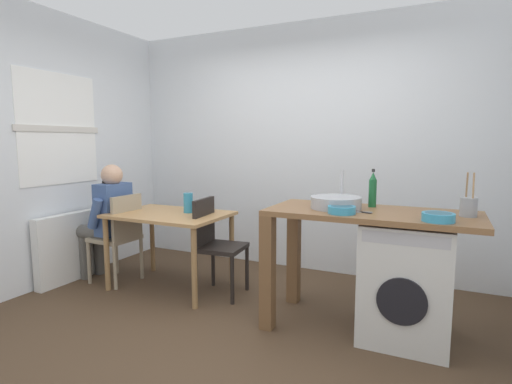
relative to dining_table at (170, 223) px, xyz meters
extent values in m
plane|color=#4C3826|center=(0.97, -0.57, -0.64)|extent=(5.46, 5.46, 0.00)
cube|color=silver|center=(0.97, 1.18, 0.71)|extent=(4.60, 0.10, 2.70)
cube|color=silver|center=(-1.18, -0.57, 0.71)|extent=(0.10, 3.80, 2.70)
cube|color=white|center=(-1.13, -0.27, 0.91)|extent=(0.01, 0.90, 1.10)
cube|color=beige|center=(-1.12, -0.27, 0.91)|extent=(0.02, 0.96, 0.06)
cube|color=white|center=(-1.05, -0.27, -0.29)|extent=(0.10, 0.80, 0.70)
cube|color=tan|center=(0.00, 0.00, 0.08)|extent=(1.10, 0.76, 0.03)
cylinder|color=#977045|center=(-0.50, -0.33, -0.29)|extent=(0.05, 0.05, 0.71)
cylinder|color=#977045|center=(0.50, -0.33, -0.29)|extent=(0.05, 0.05, 0.71)
cylinder|color=#977045|center=(-0.50, 0.33, -0.29)|extent=(0.05, 0.05, 0.71)
cylinder|color=#977045|center=(0.50, 0.33, -0.29)|extent=(0.05, 0.05, 0.71)
cube|color=gray|center=(-0.62, -0.10, -0.19)|extent=(0.41, 0.41, 0.04)
cube|color=gray|center=(-0.44, -0.11, 0.03)|extent=(0.05, 0.38, 0.45)
cylinder|color=gray|center=(-0.81, -0.27, -0.42)|extent=(0.04, 0.04, 0.45)
cylinder|color=gray|center=(-0.79, 0.09, -0.42)|extent=(0.04, 0.04, 0.45)
cylinder|color=gray|center=(-0.45, -0.29, -0.42)|extent=(0.04, 0.04, 0.45)
cylinder|color=gray|center=(-0.43, 0.07, -0.42)|extent=(0.04, 0.04, 0.45)
cube|color=black|center=(0.55, 0.05, -0.19)|extent=(0.44, 0.44, 0.04)
cube|color=black|center=(0.37, 0.03, 0.03)|extent=(0.07, 0.38, 0.45)
cylinder|color=black|center=(0.71, 0.25, -0.42)|extent=(0.04, 0.04, 0.45)
cylinder|color=black|center=(0.75, -0.11, -0.42)|extent=(0.04, 0.04, 0.45)
cylinder|color=black|center=(0.35, 0.21, -0.42)|extent=(0.04, 0.04, 0.45)
cylinder|color=black|center=(0.39, -0.15, -0.42)|extent=(0.04, 0.04, 0.45)
cylinder|color=#595651|center=(-0.96, -0.18, -0.42)|extent=(0.11, 0.11, 0.45)
cylinder|color=#595651|center=(-0.96, 0.00, -0.42)|extent=(0.11, 0.11, 0.45)
cylinder|color=#595651|center=(-0.80, -0.18, -0.14)|extent=(0.40, 0.15, 0.14)
cylinder|color=#595651|center=(-0.80, 0.00, -0.14)|extent=(0.40, 0.15, 0.14)
cube|color=#3F598C|center=(-0.62, -0.10, 0.11)|extent=(0.21, 0.35, 0.52)
cylinder|color=#3F598C|center=(-0.65, -0.31, 0.09)|extent=(0.19, 0.10, 0.31)
cylinder|color=#3F598C|center=(-0.63, 0.11, 0.09)|extent=(0.19, 0.10, 0.31)
sphere|color=tan|center=(-0.62, -0.10, 0.45)|extent=(0.21, 0.21, 0.21)
sphere|color=black|center=(-0.68, -0.10, 0.37)|extent=(0.12, 0.12, 0.12)
cube|color=brown|center=(1.91, -0.11, 0.26)|extent=(1.50, 0.68, 0.04)
cube|color=brown|center=(1.21, -0.40, -0.20)|extent=(0.10, 0.10, 0.88)
cube|color=brown|center=(1.21, 0.18, -0.20)|extent=(0.10, 0.10, 0.88)
cube|color=silver|center=(2.17, -0.11, -0.21)|extent=(0.60, 0.60, 0.86)
cylinder|color=black|center=(2.17, -0.42, -0.26)|extent=(0.32, 0.02, 0.32)
cube|color=#B2B2B7|center=(2.17, -0.41, 0.16)|extent=(0.54, 0.01, 0.08)
cylinder|color=#9EA0A5|center=(1.65, -0.11, 0.32)|extent=(0.38, 0.38, 0.09)
cylinder|color=#B2B2B7|center=(1.65, 0.07, 0.42)|extent=(0.02, 0.02, 0.28)
cylinder|color=#19592D|center=(1.89, 0.08, 0.38)|extent=(0.06, 0.06, 0.21)
cone|color=#19592D|center=(1.89, 0.08, 0.52)|extent=(0.05, 0.05, 0.06)
cylinder|color=#262626|center=(1.89, 0.08, 0.56)|extent=(0.02, 0.02, 0.02)
cylinder|color=teal|center=(1.74, -0.31, 0.30)|extent=(0.19, 0.19, 0.05)
cylinder|color=#1E546B|center=(1.74, -0.31, 0.32)|extent=(0.16, 0.16, 0.03)
cylinder|color=gray|center=(2.54, -0.06, 0.34)|extent=(0.11, 0.11, 0.13)
cylinder|color=#99724C|center=(2.52, -0.05, 0.49)|extent=(0.01, 0.04, 0.18)
cylinder|color=#99724C|center=(2.56, -0.07, 0.49)|extent=(0.01, 0.05, 0.18)
cylinder|color=teal|center=(2.36, -0.33, 0.30)|extent=(0.20, 0.20, 0.05)
cylinder|color=#1E546B|center=(2.36, -0.33, 0.32)|extent=(0.16, 0.16, 0.03)
cylinder|color=teal|center=(0.15, 0.10, 0.19)|extent=(0.09, 0.09, 0.19)
cube|color=#B2B2B7|center=(1.86, -0.21, 0.28)|extent=(0.15, 0.06, 0.01)
cube|color=#262628|center=(1.86, -0.21, 0.28)|extent=(0.15, 0.06, 0.01)
camera|label=1|loc=(2.38, -3.08, 0.78)|focal=28.10mm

